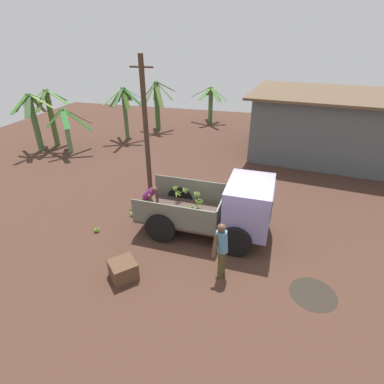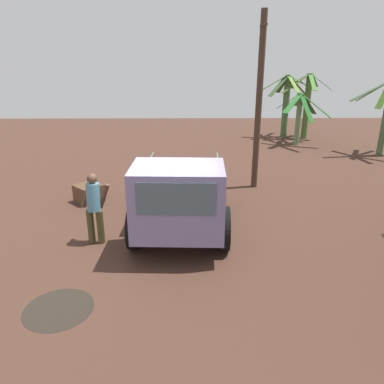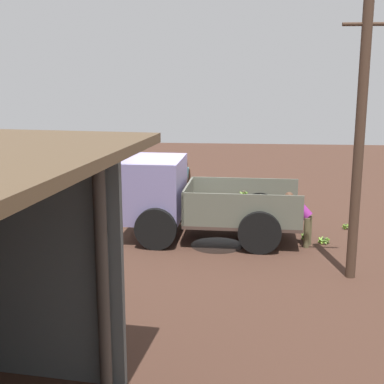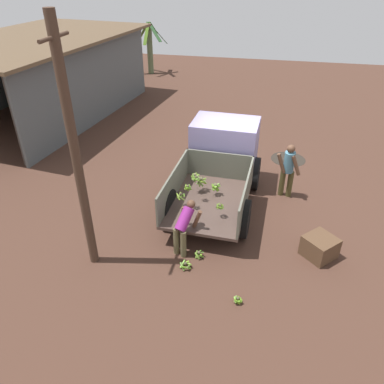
% 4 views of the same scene
% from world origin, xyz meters
% --- Properties ---
extents(ground, '(36.00, 36.00, 0.00)m').
position_xyz_m(ground, '(0.00, 0.00, 0.00)').
color(ground, '#462D22').
extents(mud_patch_0, '(1.27, 1.27, 0.01)m').
position_xyz_m(mud_patch_0, '(-1.19, 0.95, 0.00)').
color(mud_patch_0, black).
rests_on(mud_patch_0, ground).
extents(mud_patch_1, '(1.21, 1.21, 0.01)m').
position_xyz_m(mud_patch_1, '(2.38, -1.73, 0.00)').
color(mud_patch_1, '#2B241C').
rests_on(mud_patch_1, ground).
extents(cargo_truck, '(4.39, 2.39, 2.01)m').
position_xyz_m(cargo_truck, '(-0.08, 0.35, 1.07)').
color(cargo_truck, '#48362F').
rests_on(cargo_truck, ground).
extents(utility_pole, '(0.91, 0.20, 5.40)m').
position_xyz_m(utility_pole, '(-3.98, 2.75, 2.75)').
color(utility_pole, '#432F23').
rests_on(utility_pole, ground).
extents(banana_palm_2, '(2.53, 2.68, 3.19)m').
position_xyz_m(banana_palm_2, '(-11.86, 5.64, 1.71)').
color(banana_palm_2, '#47663B').
rests_on(banana_palm_2, ground).
extents(banana_palm_4, '(2.41, 2.54, 3.26)m').
position_xyz_m(banana_palm_4, '(-11.53, 6.62, 1.74)').
color(banana_palm_4, '#4E6A31').
rests_on(banana_palm_4, ground).
extents(banana_palm_6, '(2.46, 2.43, 2.45)m').
position_xyz_m(banana_palm_6, '(-10.03, 5.85, 1.37)').
color(banana_palm_6, '#638451').
rests_on(banana_palm_6, ground).
extents(person_foreground_visitor, '(0.42, 0.73, 1.68)m').
position_xyz_m(person_foreground_visitor, '(-0.11, -1.60, 0.93)').
color(person_foreground_visitor, '#463F20').
rests_on(person_foreground_visitor, ground).
extents(person_worker_loading, '(0.69, 0.66, 1.29)m').
position_xyz_m(person_worker_loading, '(-3.17, 0.76, 0.75)').
color(person_worker_loading, brown).
rests_on(person_worker_loading, ground).
extents(banana_bunch_on_ground_0, '(0.29, 0.29, 0.17)m').
position_xyz_m(banana_bunch_on_ground_0, '(-3.77, 0.59, 0.08)').
color(banana_bunch_on_ground_0, '#47402E').
rests_on(banana_bunch_on_ground_0, ground).
extents(banana_bunch_on_ground_1, '(0.19, 0.20, 0.16)m').
position_xyz_m(banana_bunch_on_ground_1, '(-4.56, -0.70, 0.09)').
color(banana_bunch_on_ground_1, brown).
rests_on(banana_bunch_on_ground_1, ground).
extents(banana_bunch_on_ground_2, '(0.24, 0.24, 0.20)m').
position_xyz_m(banana_bunch_on_ground_2, '(-3.36, 0.35, 0.11)').
color(banana_bunch_on_ground_2, brown).
rests_on(banana_bunch_on_ground_2, ground).
extents(wooden_crate_0, '(0.95, 0.95, 0.52)m').
position_xyz_m(wooden_crate_0, '(-2.68, -2.43, 0.26)').
color(wooden_crate_0, '#523825').
rests_on(wooden_crate_0, ground).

